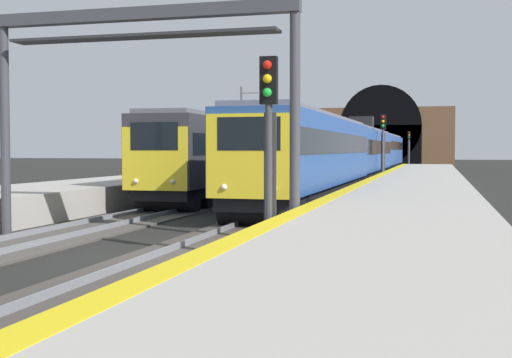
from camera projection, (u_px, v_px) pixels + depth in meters
The scene contains 12 objects.
ground_plane at pixel (189, 259), 15.64m from camera, with size 320.00×320.00×0.00m, color black.
platform_right at pixel (387, 244), 14.46m from camera, with size 112.00×4.86×1.05m, color #ADA89E.
platform_right_edge_strip at pixel (287, 216), 15.00m from camera, with size 112.00×0.50×0.01m, color yellow.
track_main_line at pixel (189, 257), 15.64m from camera, with size 160.00×3.18×0.21m.
train_main_approaching at pixel (361, 152), 50.50m from camera, with size 62.05×3.05×4.97m.
train_adjacent_platform at pixel (302, 152), 54.88m from camera, with size 60.17×3.22×4.12m.
railway_signal_near at pixel (269, 137), 15.04m from camera, with size 0.39×0.38×4.58m.
railway_signal_mid at pixel (383, 142), 46.58m from camera, with size 0.39×0.38×4.95m.
railway_signal_far at pixel (409, 146), 88.83m from camera, with size 0.39×0.38×4.91m.
overhead_signal_gantry at pixel (141, 62), 18.99m from camera, with size 0.70×9.10×6.50m.
tunnel_portal at pixel (381, 137), 100.10m from camera, with size 2.58×20.93×11.95m.
catenary_mast_near at pixel (242, 131), 64.09m from camera, with size 0.22×1.75×8.44m.
Camera 1 is at (-14.62, -5.51, 2.53)m, focal length 47.61 mm.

